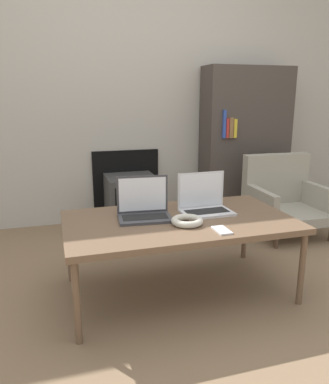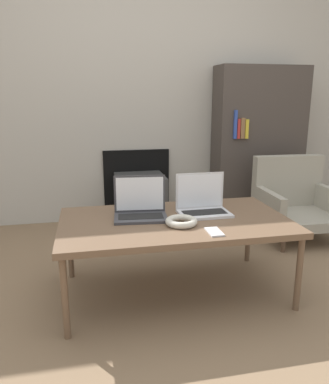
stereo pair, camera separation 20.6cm
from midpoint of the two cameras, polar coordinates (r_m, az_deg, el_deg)
name	(u,v)px [view 1 (the left image)]	position (r m, az deg, el deg)	size (l,w,h in m)	color
ground_plane	(196,318)	(2.16, 1.96, -18.67)	(14.00, 14.00, 0.00)	#7A6047
wall_back	(126,84)	(3.62, -7.66, 16.03)	(7.00, 0.08, 2.60)	#ADA89E
table	(179,224)	(2.22, -0.44, -4.93)	(1.34, 0.75, 0.47)	brown
laptop_left	(144,208)	(2.23, -5.82, -2.49)	(0.33, 0.23, 0.24)	#38383D
laptop_right	(204,203)	(2.33, 3.57, -1.71)	(0.31, 0.21, 0.24)	silver
headphones	(187,221)	(2.12, 0.68, -4.46)	(0.18, 0.18, 0.04)	beige
phone	(222,230)	(2.03, 5.84, -5.86)	(0.07, 0.13, 0.01)	silver
tv	(131,201)	(3.47, -6.79, -1.42)	(0.44, 0.44, 0.47)	#383838
armchair	(283,197)	(3.43, 16.00, -0.73)	(0.64, 0.59, 0.68)	gray
bookshelf	(245,143)	(3.81, 10.65, 7.38)	(0.87, 0.32, 1.45)	#3F3833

